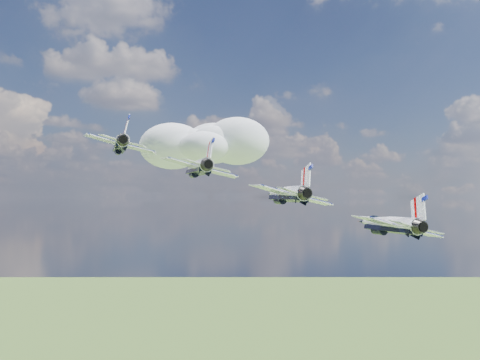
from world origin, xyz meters
name	(u,v)px	position (x,y,z in m)	size (l,w,h in m)	color
cloud_far	(203,145)	(44.94, 205.58, 175.18)	(54.35, 42.70, 21.35)	white
jet_0	(120,144)	(-23.12, 32.77, 157.06)	(8.88, 13.15, 3.93)	silver
jet_1	(197,167)	(-14.99, 24.81, 153.78)	(8.88, 13.15, 3.93)	white
jet_2	(286,194)	(-6.87, 16.86, 150.51)	(8.88, 13.15, 3.93)	white
jet_3	(387,224)	(1.26, 8.90, 147.24)	(8.88, 13.15, 3.93)	silver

